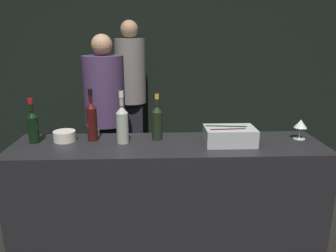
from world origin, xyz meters
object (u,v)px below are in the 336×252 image
(candle_votive, at_px, (94,133))
(white_wine_bottle, at_px, (122,123))
(red_wine_bottle_black_foil, at_px, (92,120))
(person_blond_tee, at_px, (105,109))
(bowl_white, at_px, (65,136))
(ice_bin_with_bottles, at_px, (229,135))
(person_in_hoodie, at_px, (131,88))
(wine_glass, at_px, (301,125))
(red_wine_bottle_burgundy, at_px, (33,125))
(champagne_bottle, at_px, (157,121))

(candle_votive, bearing_deg, white_wine_bottle, -34.57)
(white_wine_bottle, bearing_deg, red_wine_bottle_black_foil, 163.59)
(person_blond_tee, bearing_deg, bowl_white, 137.88)
(ice_bin_with_bottles, height_order, person_in_hoodie, person_in_hoodie)
(wine_glass, relative_size, person_blond_tee, 0.08)
(red_wine_bottle_burgundy, distance_m, red_wine_bottle_black_foil, 0.40)
(wine_glass, bearing_deg, bowl_white, 179.28)
(candle_votive, distance_m, person_blond_tee, 1.03)
(bowl_white, distance_m, candle_votive, 0.21)
(wine_glass, height_order, person_blond_tee, person_blond_tee)
(person_blond_tee, bearing_deg, candle_votive, 147.48)
(red_wine_bottle_burgundy, bearing_deg, white_wine_bottle, -2.86)
(candle_votive, height_order, white_wine_bottle, white_wine_bottle)
(red_wine_bottle_black_foil, xyz_separation_m, person_in_hoodie, (0.15, 1.81, -0.07))
(champagne_bottle, bearing_deg, candle_votive, 168.77)
(ice_bin_with_bottles, xyz_separation_m, candle_votive, (-0.95, 0.22, -0.04))
(person_blond_tee, bearing_deg, red_wine_bottle_burgundy, 128.47)
(bowl_white, bearing_deg, white_wine_bottle, -7.62)
(bowl_white, height_order, wine_glass, wine_glass)
(champagne_bottle, bearing_deg, bowl_white, -179.13)
(red_wine_bottle_black_foil, bearing_deg, person_blond_tee, 93.87)
(red_wine_bottle_burgundy, bearing_deg, person_in_hoodie, 73.57)
(bowl_white, xyz_separation_m, candle_votive, (0.18, 0.10, -0.01))
(ice_bin_with_bottles, distance_m, champagne_bottle, 0.51)
(champagne_bottle, bearing_deg, person_blond_tee, 115.32)
(champagne_bottle, height_order, red_wine_bottle_black_foil, red_wine_bottle_black_foil)
(red_wine_bottle_black_foil, height_order, person_blond_tee, person_blond_tee)
(red_wine_bottle_burgundy, bearing_deg, wine_glass, 0.11)
(candle_votive, bearing_deg, wine_glass, -4.75)
(ice_bin_with_bottles, xyz_separation_m, white_wine_bottle, (-0.72, 0.06, 0.08))
(red_wine_bottle_black_foil, bearing_deg, ice_bin_with_bottles, -7.42)
(ice_bin_with_bottles, relative_size, white_wine_bottle, 0.93)
(red_wine_bottle_burgundy, relative_size, champagne_bottle, 0.94)
(red_wine_bottle_burgundy, height_order, person_blond_tee, person_blond_tee)
(red_wine_bottle_burgundy, bearing_deg, ice_bin_with_bottles, -3.83)
(ice_bin_with_bottles, relative_size, person_blond_tee, 0.20)
(bowl_white, height_order, candle_votive, bowl_white)
(bowl_white, bearing_deg, person_blond_tee, 84.01)
(red_wine_bottle_burgundy, height_order, red_wine_bottle_black_foil, red_wine_bottle_black_foil)
(ice_bin_with_bottles, height_order, bowl_white, ice_bin_with_bottles)
(wine_glass, height_order, red_wine_bottle_burgundy, red_wine_bottle_burgundy)
(wine_glass, distance_m, white_wine_bottle, 1.26)
(ice_bin_with_bottles, distance_m, person_blond_tee, 1.61)
(bowl_white, relative_size, person_in_hoodie, 0.08)
(red_wine_bottle_burgundy, distance_m, person_blond_tee, 1.21)
(wine_glass, xyz_separation_m, red_wine_bottle_burgundy, (-1.87, -0.00, 0.02))
(wine_glass, xyz_separation_m, person_blond_tee, (-1.55, 1.15, -0.13))
(ice_bin_with_bottles, relative_size, champagne_bottle, 1.03)
(wine_glass, bearing_deg, champagne_bottle, 178.27)
(bowl_white, bearing_deg, red_wine_bottle_burgundy, -173.00)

